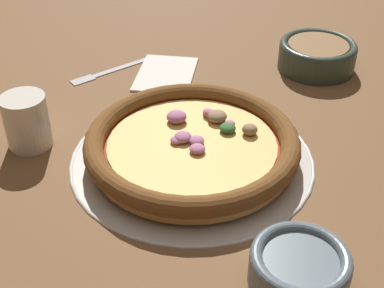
# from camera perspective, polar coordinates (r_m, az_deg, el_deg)

# --- Properties ---
(ground_plane) EXTENTS (3.00, 3.00, 0.00)m
(ground_plane) POSITION_cam_1_polar(r_m,az_deg,el_deg) (0.80, 0.00, -1.68)
(ground_plane) COLOR brown
(pizza_tray) EXTENTS (0.37, 0.37, 0.01)m
(pizza_tray) POSITION_cam_1_polar(r_m,az_deg,el_deg) (0.80, 0.00, -1.49)
(pizza_tray) COLOR #B7B2A8
(pizza_tray) RESTS_ON ground_plane
(pizza) EXTENTS (0.32, 0.32, 0.04)m
(pizza) POSITION_cam_1_polar(r_m,az_deg,el_deg) (0.79, 0.02, -0.03)
(pizza) COLOR tan
(pizza) RESTS_ON pizza_tray
(bowl_near) EXTENTS (0.11, 0.11, 0.05)m
(bowl_near) POSITION_cam_1_polar(r_m,az_deg,el_deg) (0.63, 11.39, -12.76)
(bowl_near) COLOR slate
(bowl_near) RESTS_ON ground_plane
(bowl_far) EXTENTS (0.15, 0.15, 0.05)m
(bowl_far) POSITION_cam_1_polar(r_m,az_deg,el_deg) (1.07, 13.21, 9.32)
(bowl_far) COLOR #334238
(bowl_far) RESTS_ON ground_plane
(drinking_cup) EXTENTS (0.07, 0.07, 0.08)m
(drinking_cup) POSITION_cam_1_polar(r_m,az_deg,el_deg) (0.85, -17.22, 2.32)
(drinking_cup) COLOR silver
(drinking_cup) RESTS_ON ground_plane
(napkin) EXTENTS (0.16, 0.12, 0.01)m
(napkin) POSITION_cam_1_polar(r_m,az_deg,el_deg) (1.03, -2.81, 7.58)
(napkin) COLOR white
(napkin) RESTS_ON ground_plane
(fork) EXTENTS (0.13, 0.15, 0.00)m
(fork) POSITION_cam_1_polar(r_m,az_deg,el_deg) (1.06, -8.79, 7.71)
(fork) COLOR #B7B7BC
(fork) RESTS_ON ground_plane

